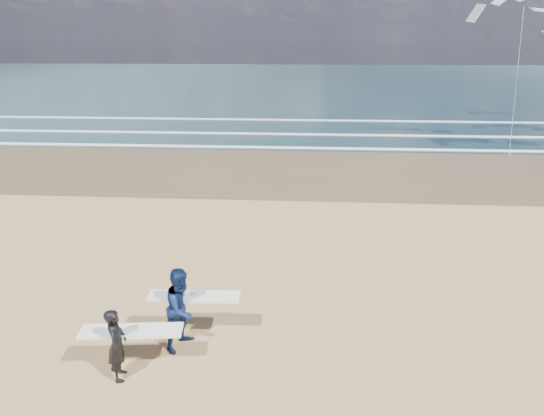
{
  "coord_description": "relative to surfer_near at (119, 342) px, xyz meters",
  "views": [
    {
      "loc": [
        4.4,
        -8.54,
        6.98
      ],
      "look_at": [
        3.4,
        6.0,
        1.79
      ],
      "focal_mm": 32.0,
      "sensor_mm": 36.0,
      "label": 1
    }
  ],
  "objects": [
    {
      "name": "foam_breakers",
      "position": [
        19.43,
        28.17,
        -0.8
      ],
      "size": [
        220.0,
        11.7,
        0.05
      ],
      "color": "white",
      "rests_on": "ground"
    },
    {
      "name": "ocean",
      "position": [
        19.43,
        72.07,
        -0.84
      ],
      "size": [
        220.0,
        100.0,
        0.02
      ],
      "primitive_type": "cube",
      "color": "#192F37",
      "rests_on": "ground"
    },
    {
      "name": "kite_1",
      "position": [
        17.21,
        24.5,
        5.06
      ],
      "size": [
        6.08,
        4.77,
        10.49
      ],
      "color": "slate",
      "rests_on": "ground"
    },
    {
      "name": "surfer_near",
      "position": [
        0.0,
        0.0,
        0.0
      ],
      "size": [
        2.24,
        1.06,
        1.66
      ],
      "color": "black",
      "rests_on": "ground"
    },
    {
      "name": "surfer_far",
      "position": [
        1.08,
        1.22,
        0.16
      ],
      "size": [
        2.21,
        1.25,
        2.0
      ],
      "color": "#0B1B43",
      "rests_on": "ground"
    }
  ]
}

